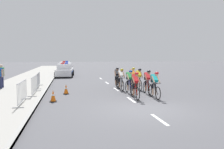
{
  "coord_description": "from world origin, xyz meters",
  "views": [
    {
      "loc": [
        -3.38,
        -9.78,
        2.43
      ],
      "look_at": [
        -0.36,
        6.02,
        1.1
      ],
      "focal_mm": 36.8,
      "sensor_mm": 36.0,
      "label": 1
    }
  ],
  "objects_px": {
    "crowd_barrier_rear": "(39,80)",
    "police_car_nearest": "(65,71)",
    "police_car_third": "(66,67)",
    "traffic_cone_near": "(53,96)",
    "cyclist_lead": "(135,85)",
    "cyclist_fourth": "(147,82)",
    "crowd_barrier_middle": "(34,85)",
    "spectator_closest": "(1,74)",
    "crowd_barrier_front": "(22,92)",
    "traffic_cone_mid": "(66,89)",
    "cyclist_eighth": "(133,77)",
    "cyclist_third": "(129,81)",
    "cyclist_second": "(155,84)",
    "police_car_second": "(65,68)",
    "cyclist_fifth": "(121,79)",
    "cyclist_seventh": "(117,77)",
    "spectator_middle": "(0,75)",
    "cyclist_sixth": "(139,79)"
  },
  "relations": [
    {
      "from": "crowd_barrier_rear",
      "to": "police_car_nearest",
      "type": "bearing_deg",
      "value": 79.82
    },
    {
      "from": "police_car_third",
      "to": "crowd_barrier_rear",
      "type": "bearing_deg",
      "value": -95.04
    },
    {
      "from": "traffic_cone_near",
      "to": "cyclist_lead",
      "type": "bearing_deg",
      "value": 0.2
    },
    {
      "from": "cyclist_fourth",
      "to": "crowd_barrier_middle",
      "type": "relative_size",
      "value": 0.74
    },
    {
      "from": "cyclist_lead",
      "to": "spectator_closest",
      "type": "height_order",
      "value": "spectator_closest"
    },
    {
      "from": "crowd_barrier_front",
      "to": "traffic_cone_mid",
      "type": "relative_size",
      "value": 3.63
    },
    {
      "from": "cyclist_lead",
      "to": "traffic_cone_mid",
      "type": "distance_m",
      "value": 4.53
    },
    {
      "from": "cyclist_eighth",
      "to": "crowd_barrier_rear",
      "type": "xyz_separation_m",
      "value": [
        -7.01,
        0.48,
        -0.14
      ]
    },
    {
      "from": "cyclist_third",
      "to": "police_car_third",
      "type": "bearing_deg",
      "value": 100.49
    },
    {
      "from": "cyclist_second",
      "to": "police_car_third",
      "type": "xyz_separation_m",
      "value": [
        -5.24,
        24.81,
        -0.11
      ]
    },
    {
      "from": "police_car_second",
      "to": "spectator_closest",
      "type": "relative_size",
      "value": 2.71
    },
    {
      "from": "crowd_barrier_rear",
      "to": "spectator_closest",
      "type": "height_order",
      "value": "spectator_closest"
    },
    {
      "from": "cyclist_second",
      "to": "traffic_cone_near",
      "type": "xyz_separation_m",
      "value": [
        -5.63,
        0.01,
        -0.48
      ]
    },
    {
      "from": "crowd_barrier_rear",
      "to": "traffic_cone_near",
      "type": "relative_size",
      "value": 3.63
    },
    {
      "from": "cyclist_fifth",
      "to": "cyclist_eighth",
      "type": "bearing_deg",
      "value": 46.31
    },
    {
      "from": "crowd_barrier_front",
      "to": "spectator_closest",
      "type": "height_order",
      "value": "spectator_closest"
    },
    {
      "from": "cyclist_second",
      "to": "cyclist_eighth",
      "type": "bearing_deg",
      "value": 89.59
    },
    {
      "from": "cyclist_lead",
      "to": "cyclist_seventh",
      "type": "bearing_deg",
      "value": 90.52
    },
    {
      "from": "cyclist_fifth",
      "to": "spectator_closest",
      "type": "height_order",
      "value": "spectator_closest"
    },
    {
      "from": "cyclist_fifth",
      "to": "traffic_cone_near",
      "type": "bearing_deg",
      "value": -142.61
    },
    {
      "from": "cyclist_fifth",
      "to": "crowd_barrier_middle",
      "type": "xyz_separation_m",
      "value": [
        -5.67,
        -1.25,
        -0.14
      ]
    },
    {
      "from": "cyclist_second",
      "to": "crowd_barrier_front",
      "type": "relative_size",
      "value": 0.74
    },
    {
      "from": "police_car_second",
      "to": "crowd_barrier_middle",
      "type": "height_order",
      "value": "police_car_second"
    },
    {
      "from": "crowd_barrier_front",
      "to": "spectator_middle",
      "type": "xyz_separation_m",
      "value": [
        -2.5,
        5.49,
        0.44
      ]
    },
    {
      "from": "cyclist_eighth",
      "to": "police_car_third",
      "type": "bearing_deg",
      "value": 104.68
    },
    {
      "from": "traffic_cone_mid",
      "to": "cyclist_sixth",
      "type": "bearing_deg",
      "value": 10.14
    },
    {
      "from": "police_car_second",
      "to": "crowd_barrier_middle",
      "type": "relative_size",
      "value": 1.95
    },
    {
      "from": "spectator_closest",
      "to": "crowd_barrier_front",
      "type": "bearing_deg",
      "value": -67.39
    },
    {
      "from": "cyclist_seventh",
      "to": "cyclist_second",
      "type": "bearing_deg",
      "value": -76.11
    },
    {
      "from": "cyclist_fifth",
      "to": "cyclist_seventh",
      "type": "relative_size",
      "value": 1.0
    },
    {
      "from": "cyclist_lead",
      "to": "police_car_third",
      "type": "relative_size",
      "value": 0.38
    },
    {
      "from": "spectator_middle",
      "to": "cyclist_fifth",
      "type": "bearing_deg",
      "value": -9.61
    },
    {
      "from": "cyclist_seventh",
      "to": "spectator_closest",
      "type": "xyz_separation_m",
      "value": [
        -8.4,
        0.68,
        0.3
      ]
    },
    {
      "from": "police_car_nearest",
      "to": "police_car_second",
      "type": "distance_m",
      "value": 5.09
    },
    {
      "from": "cyclist_third",
      "to": "cyclist_sixth",
      "type": "relative_size",
      "value": 1.0
    },
    {
      "from": "cyclist_fifth",
      "to": "police_car_second",
      "type": "bearing_deg",
      "value": 103.82
    },
    {
      "from": "cyclist_lead",
      "to": "crowd_barrier_middle",
      "type": "xyz_separation_m",
      "value": [
        -5.71,
        2.13,
        -0.14
      ]
    },
    {
      "from": "crowd_barrier_rear",
      "to": "spectator_closest",
      "type": "bearing_deg",
      "value": 173.59
    },
    {
      "from": "cyclist_seventh",
      "to": "crowd_barrier_front",
      "type": "bearing_deg",
      "value": -137.1
    },
    {
      "from": "cyclist_fifth",
      "to": "traffic_cone_near",
      "type": "height_order",
      "value": "cyclist_fifth"
    },
    {
      "from": "cyclist_third",
      "to": "traffic_cone_near",
      "type": "relative_size",
      "value": 2.69
    },
    {
      "from": "cyclist_sixth",
      "to": "traffic_cone_mid",
      "type": "bearing_deg",
      "value": -169.86
    },
    {
      "from": "cyclist_lead",
      "to": "spectator_middle",
      "type": "xyz_separation_m",
      "value": [
        -8.39,
        4.8,
        0.3
      ]
    },
    {
      "from": "cyclist_eighth",
      "to": "traffic_cone_near",
      "type": "distance_m",
      "value": 7.35
    },
    {
      "from": "cyclist_fifth",
      "to": "crowd_barrier_front",
      "type": "relative_size",
      "value": 0.74
    },
    {
      "from": "police_car_third",
      "to": "spectator_middle",
      "type": "height_order",
      "value": "spectator_middle"
    },
    {
      "from": "cyclist_third",
      "to": "cyclist_fifth",
      "type": "distance_m",
      "value": 1.59
    },
    {
      "from": "cyclist_third",
      "to": "cyclist_seventh",
      "type": "xyz_separation_m",
      "value": [
        -0.19,
        2.94,
        0.0
      ]
    },
    {
      "from": "cyclist_seventh",
      "to": "crowd_barrier_rear",
      "type": "bearing_deg",
      "value": 176.22
    },
    {
      "from": "spectator_middle",
      "to": "police_car_second",
      "type": "bearing_deg",
      "value": 74.11
    }
  ]
}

